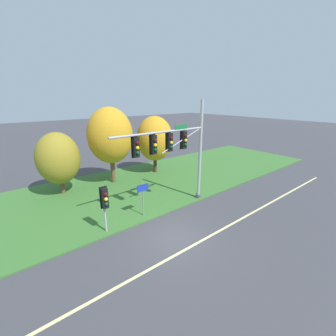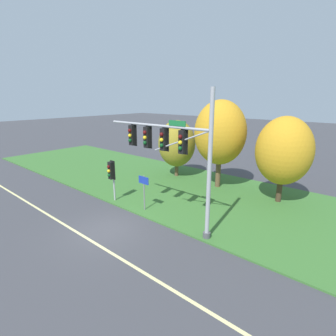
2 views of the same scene
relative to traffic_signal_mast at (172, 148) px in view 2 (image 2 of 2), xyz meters
name	(u,v)px [view 2 (image 2 of 2)]	position (x,y,z in m)	size (l,w,h in m)	color
ground_plane	(105,230)	(-2.49, -2.87, -4.60)	(160.00, 160.00, 0.00)	#3D3D42
lane_stripe	(87,238)	(-2.49, -4.07, -4.59)	(36.00, 0.16, 0.01)	beige
grass_verge	(191,191)	(-2.49, 5.38, -4.55)	(48.00, 11.50, 0.10)	#386B2D
traffic_signal_mast	(172,148)	(0.00, 0.00, 0.00)	(7.48, 0.49, 7.61)	#9EA0A5
pedestrian_signal_near_kerb	(111,173)	(-5.41, -0.04, -2.41)	(0.46, 0.55, 2.92)	#9EA0A5
route_sign_post	(144,187)	(-2.60, 0.35, -2.93)	(0.87, 0.08, 2.33)	slate
tree_nearest_road	(177,144)	(-5.88, 7.76, -1.47)	(3.39, 3.39, 5.16)	brown
tree_left_of_mast	(220,133)	(-1.36, 7.56, -0.06)	(4.06, 4.06, 6.99)	brown
tree_behind_signpost	(284,151)	(3.55, 7.57, -0.86)	(3.73, 3.73, 5.97)	#423021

